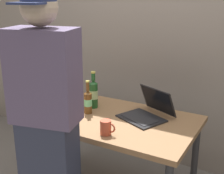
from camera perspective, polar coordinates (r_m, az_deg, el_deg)
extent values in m
cube|color=olive|center=(2.44, -0.17, -6.04)|extent=(1.33, 0.79, 0.04)
cylinder|color=#2D2D30|center=(2.70, -15.39, -12.89)|extent=(0.05, 0.05, 0.69)
cylinder|color=#2D2D30|center=(3.15, -6.83, -7.83)|extent=(0.05, 0.05, 0.69)
cylinder|color=#2D2D30|center=(2.69, 15.15, -13.03)|extent=(0.05, 0.05, 0.69)
cube|color=black|center=(2.40, 5.46, -5.84)|extent=(0.41, 0.37, 0.01)
cube|color=#232326|center=(2.38, 5.10, -5.78)|extent=(0.32, 0.25, 0.00)
cube|color=black|center=(2.47, 8.51, -2.47)|extent=(0.34, 0.22, 0.21)
cube|color=black|center=(2.47, 8.45, -2.48)|extent=(0.31, 0.20, 0.20)
cylinder|color=brown|center=(2.48, -4.48, -3.06)|extent=(0.06, 0.06, 0.17)
cone|color=brown|center=(2.45, -4.54, -0.99)|extent=(0.06, 0.06, 0.02)
cylinder|color=brown|center=(2.44, -4.56, 0.07)|extent=(0.03, 0.03, 0.07)
cylinder|color=#BFB74C|center=(2.43, -4.59, 1.02)|extent=(0.03, 0.03, 0.01)
cylinder|color=#75D58F|center=(2.48, -4.49, -2.88)|extent=(0.06, 0.06, 0.06)
cylinder|color=#472B14|center=(2.59, -6.72, -1.76)|extent=(0.07, 0.07, 0.21)
cone|color=#472B14|center=(2.55, -6.81, 0.73)|extent=(0.07, 0.07, 0.02)
cylinder|color=#472B14|center=(2.54, -6.86, 1.97)|extent=(0.03, 0.03, 0.09)
cylinder|color=#BFB74C|center=(2.53, -6.90, 3.07)|extent=(0.03, 0.03, 0.01)
cylinder|color=beige|center=(2.59, -6.73, -1.54)|extent=(0.07, 0.07, 0.07)
cylinder|color=#1E5123|center=(2.59, -3.45, -1.60)|extent=(0.07, 0.07, 0.21)
cone|color=#1E5123|center=(2.56, -3.50, 0.91)|extent=(0.07, 0.07, 0.03)
cylinder|color=#1E5123|center=(2.55, -3.52, 1.90)|extent=(0.03, 0.03, 0.07)
cylinder|color=#BFB74C|center=(2.54, -3.53, 2.75)|extent=(0.04, 0.04, 0.01)
cylinder|color=#A9C687|center=(2.59, -3.45, -1.38)|extent=(0.07, 0.07, 0.07)
cube|color=#594C6B|center=(1.88, -12.59, 1.92)|extent=(0.45, 0.32, 0.58)
sphere|color=tan|center=(1.82, -13.44, 14.22)|extent=(0.22, 0.22, 0.22)
sphere|color=navy|center=(1.82, -13.53, 15.40)|extent=(0.20, 0.20, 0.20)
cube|color=navy|center=(1.71, -15.61, 14.79)|extent=(0.19, 0.15, 0.01)
cylinder|color=#BF4C33|center=(2.13, -1.19, -7.53)|extent=(0.08, 0.08, 0.10)
torus|color=#BF4C33|center=(2.11, -0.24, -7.63)|extent=(0.07, 0.01, 0.07)
cube|color=gray|center=(3.00, 7.72, 10.01)|extent=(6.00, 0.10, 2.60)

